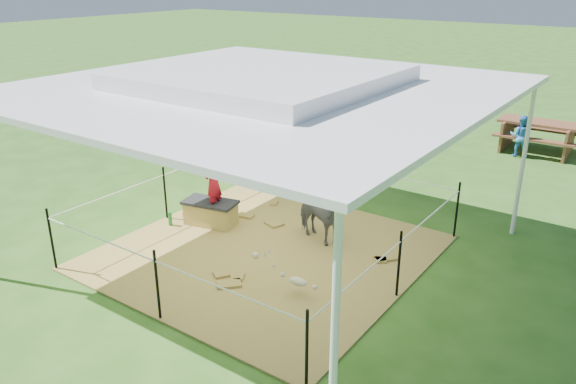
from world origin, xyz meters
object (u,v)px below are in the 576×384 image
Objects in this scene: woman at (213,177)px; distant_person at (520,136)px; straw_bale at (211,214)px; pony at (317,216)px; foal at (298,280)px; picnic_table_near at (538,137)px; green_bottle at (170,219)px.

distant_person is (3.26, 7.27, -0.43)m from woman.
straw_bale is 0.83× the size of woman.
pony is 1.30× the size of foal.
straw_bale is 0.86× the size of distant_person.
picnic_table_near is at bearing 143.47° from woman.
woman is 0.56× the size of picnic_table_near.
foal is at bearing -22.12° from straw_bale.
pony is (2.43, 0.95, 0.34)m from green_bottle.
straw_bale is 8.68m from picnic_table_near.
straw_bale is 1.05× the size of foal.
pony is (1.78, 0.50, -0.45)m from woman.
green_bottle is 2.63m from pony.
distant_person reaches higher than foal.
green_bottle is 9.32m from picnic_table_near.
distant_person is at bearing 65.19° from straw_bale.
picnic_table_near is 0.68m from distant_person.
pony reaches higher than picnic_table_near.
green_bottle is 3.17m from foal.
picnic_table_near is (1.07, 8.92, 0.13)m from foal.
green_bottle is at bearing -67.74° from woman.
picnic_table_near reaches higher than straw_bale.
straw_bale is 0.72m from woman.
woman reaches higher than pony.
green_bottle is 0.24× the size of distant_person.
distant_person is at bearing 81.18° from foal.
straw_bale is 0.47× the size of picnic_table_near.
foal is (2.46, -1.04, -0.68)m from woman.
distant_person is (3.36, 7.27, 0.28)m from straw_bale.
foal is (2.56, -1.04, 0.04)m from straw_bale.
woman reaches higher than straw_bale.
green_bottle is at bearing 165.91° from foal.
foal is 8.99m from picnic_table_near.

